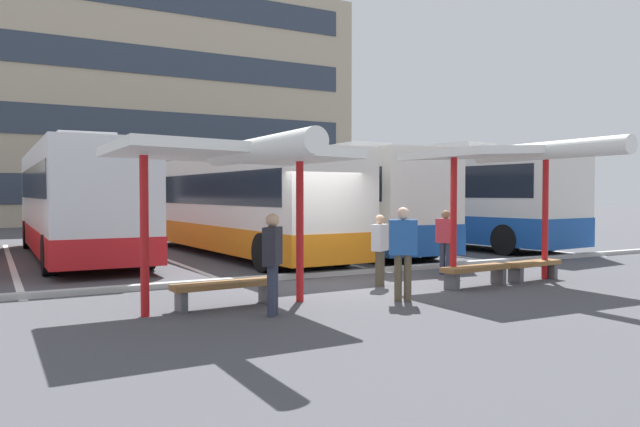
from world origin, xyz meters
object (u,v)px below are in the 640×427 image
object	(u,v)px
coach_bus_2	(235,205)
waiting_shelter_1	(511,156)
bench_0	(225,288)
waiting_passenger_0	(403,246)
coach_bus_1	(77,202)
waiting_passenger_2	(380,246)
coach_bus_3	(338,203)
bench_1	(476,271)
waiting_passenger_1	(273,257)
coach_bus_4	(429,199)
waiting_passenger_3	(446,238)
bench_2	(533,266)
waiting_shelter_0	(232,156)

from	to	relation	value
coach_bus_2	waiting_shelter_1	size ratio (longest dim) A/B	2.82
bench_0	waiting_passenger_0	world-z (taller)	waiting_passenger_0
coach_bus_1	waiting_shelter_1	size ratio (longest dim) A/B	2.64
waiting_passenger_0	waiting_passenger_2	distance (m)	1.86
coach_bus_3	waiting_shelter_1	world-z (taller)	coach_bus_3
bench_1	waiting_passenger_1	xyz separation A→B (m)	(-5.04, -0.69, 0.63)
waiting_passenger_1	coach_bus_4	bearing A→B (deg)	41.36
coach_bus_4	waiting_passenger_3	xyz separation A→B (m)	(-5.45, -7.37, -0.86)
waiting_passenger_1	waiting_passenger_2	size ratio (longest dim) A/B	1.09
coach_bus_2	bench_2	bearing A→B (deg)	-66.56
waiting_shelter_0	bench_1	distance (m)	5.93
coach_bus_3	waiting_shelter_0	world-z (taller)	coach_bus_3
bench_1	bench_2	bearing A→B (deg)	2.02
bench_1	waiting_passenger_2	bearing A→B (deg)	147.47
coach_bus_3	waiting_passenger_3	world-z (taller)	coach_bus_3
coach_bus_2	bench_1	world-z (taller)	coach_bus_2
coach_bus_4	waiting_passenger_3	distance (m)	9.21
coach_bus_3	waiting_shelter_0	distance (m)	11.64
coach_bus_2	waiting_passenger_1	bearing A→B (deg)	-107.33
coach_bus_4	waiting_passenger_3	bearing A→B (deg)	-126.50
coach_bus_4	bench_2	size ratio (longest dim) A/B	7.94
coach_bus_3	waiting_shelter_1	distance (m)	9.17
waiting_passenger_0	waiting_passenger_3	xyz separation A→B (m)	(3.10, 2.44, -0.11)
coach_bus_4	waiting_passenger_0	xyz separation A→B (m)	(-8.56, -9.82, -0.76)
coach_bus_4	waiting_passenger_2	bearing A→B (deg)	-134.27
waiting_passenger_1	bench_2	bearing A→B (deg)	6.30
waiting_shelter_0	bench_2	bearing A→B (deg)	0.78
coach_bus_1	waiting_passenger_1	xyz separation A→B (m)	(1.61, -11.18, -0.76)
coach_bus_2	waiting_passenger_0	size ratio (longest dim) A/B	7.14
coach_bus_2	waiting_shelter_0	bearing A→B (deg)	-110.97
bench_1	waiting_passenger_1	world-z (taller)	waiting_passenger_1
waiting_passenger_0	waiting_shelter_0	bearing A→B (deg)	168.97
bench_0	waiting_shelter_1	xyz separation A→B (m)	(6.38, -0.46, 2.47)
bench_0	waiting_passenger_2	world-z (taller)	waiting_passenger_2
coach_bus_2	waiting_passenger_3	distance (m)	7.67
coach_bus_1	bench_2	xyz separation A→B (m)	(8.45, -10.42, -1.39)
waiting_passenger_2	coach_bus_2	bearing A→B (deg)	92.40
coach_bus_3	coach_bus_4	size ratio (longest dim) A/B	0.91
waiting_passenger_1	waiting_passenger_2	distance (m)	3.78
waiting_shelter_0	bench_2	world-z (taller)	waiting_shelter_0
coach_bus_1	bench_1	xyz separation A→B (m)	(6.65, -10.48, -1.39)
waiting_passenger_2	waiting_passenger_3	bearing A→B (deg)	16.39
bench_0	waiting_shelter_1	size ratio (longest dim) A/B	0.43
waiting_passenger_3	bench_1	bearing A→B (deg)	-111.50
bench_0	bench_2	bearing A→B (deg)	-2.36
bench_2	waiting_shelter_1	bearing A→B (deg)	-169.74
waiting_passenger_1	waiting_shelter_0	bearing A→B (deg)	123.47
waiting_passenger_1	coach_bus_1	bearing A→B (deg)	98.19
coach_bus_3	coach_bus_4	world-z (taller)	coach_bus_4
waiting_passenger_0	coach_bus_2	bearing A→B (deg)	87.92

